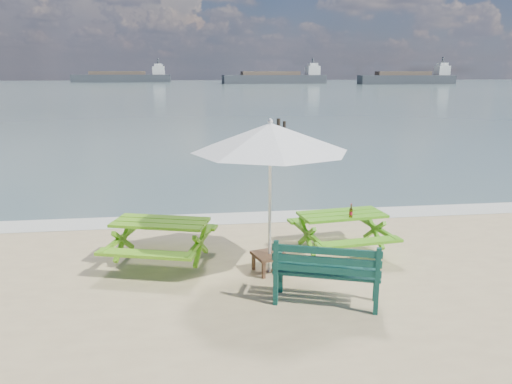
{
  "coord_description": "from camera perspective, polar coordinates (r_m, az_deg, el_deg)",
  "views": [
    {
      "loc": [
        -1.11,
        -6.25,
        3.28
      ],
      "look_at": [
        0.13,
        3.0,
        1.0
      ],
      "focal_mm": 35.0,
      "sensor_mm": 36.0,
      "label": 1
    }
  ],
  "objects": [
    {
      "name": "sea",
      "position": [
        91.31,
        -7.1,
        11.6
      ],
      "size": [
        300.0,
        300.0,
        0.0
      ],
      "primitive_type": "plane",
      "color": "slate",
      "rests_on": "ground"
    },
    {
      "name": "foam_strip",
      "position": [
        11.38,
        -1.73,
        -2.98
      ],
      "size": [
        22.0,
        0.9,
        0.01
      ],
      "primitive_type": "cube",
      "color": "silver",
      "rests_on": "ground"
    },
    {
      "name": "picnic_table_left",
      "position": [
        8.86,
        -10.76,
        -5.72
      ],
      "size": [
        2.05,
        2.17,
        0.77
      ],
      "color": "#65AF1A",
      "rests_on": "ground"
    },
    {
      "name": "picnic_table_right",
      "position": [
        9.37,
        9.72,
        -4.67
      ],
      "size": [
        1.75,
        1.9,
        0.74
      ],
      "color": "#4E9D17",
      "rests_on": "ground"
    },
    {
      "name": "park_bench",
      "position": [
        7.37,
        8.02,
        -10.37
      ],
      "size": [
        1.58,
        0.98,
        0.93
      ],
      "color": "#0E3D34",
      "rests_on": "ground"
    },
    {
      "name": "side_table",
      "position": [
        8.39,
        1.55,
        -8.02
      ],
      "size": [
        0.63,
        0.63,
        0.33
      ],
      "color": "brown",
      "rests_on": "ground"
    },
    {
      "name": "patio_umbrella",
      "position": [
        7.86,
        1.65,
        6.26
      ],
      "size": [
        3.13,
        3.13,
        2.49
      ],
      "color": "silver",
      "rests_on": "ground"
    },
    {
      "name": "beer_bottle",
      "position": [
        9.02,
        10.79,
        -2.35
      ],
      "size": [
        0.06,
        0.06,
        0.24
      ],
      "color": "brown",
      "rests_on": "picnic_table_right"
    },
    {
      "name": "swimmer",
      "position": [
        22.49,
        -1.44,
        4.57
      ],
      "size": [
        0.64,
        0.48,
        1.6
      ],
      "color": "tan",
      "rests_on": "ground"
    },
    {
      "name": "mooring_pilings",
      "position": [
        24.35,
        2.85,
        6.9
      ],
      "size": [
        0.56,
        0.76,
        1.24
      ],
      "color": "black",
      "rests_on": "ground"
    },
    {
      "name": "cargo_ships",
      "position": [
        132.74,
        11.92,
        12.57
      ],
      "size": [
        166.18,
        35.05,
        4.4
      ],
      "color": "#363A3F",
      "rests_on": "ground"
    }
  ]
}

